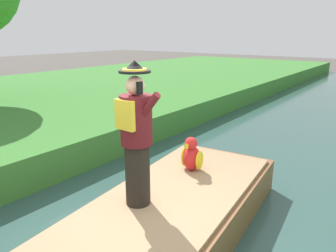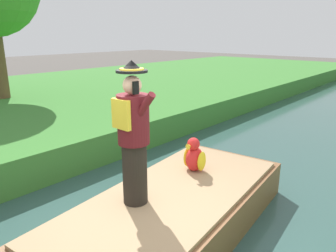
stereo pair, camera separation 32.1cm
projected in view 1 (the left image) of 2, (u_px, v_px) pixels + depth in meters
name	position (u px, v px, depth m)	size (l,w,h in m)	color
boat	(173.00, 213.00, 4.55)	(2.27, 4.38, 0.61)	brown
person_pirate	(136.00, 136.00, 3.97)	(0.61, 0.42, 1.85)	black
parrot_plush	(192.00, 156.00, 5.18)	(0.36, 0.34, 0.57)	red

